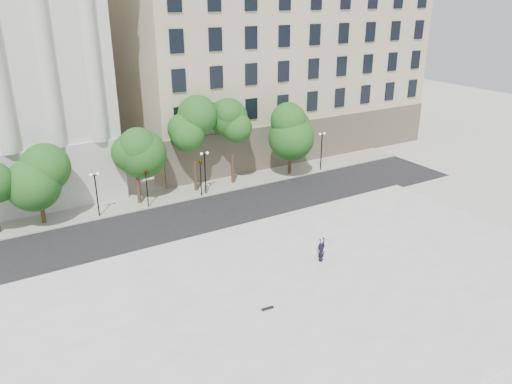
# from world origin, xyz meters

# --- Properties ---
(ground) EXTENTS (160.00, 160.00, 0.00)m
(ground) POSITION_xyz_m (0.00, 0.00, 0.00)
(ground) COLOR beige
(ground) RESTS_ON ground
(plaza) EXTENTS (44.00, 22.00, 0.45)m
(plaza) POSITION_xyz_m (0.00, 3.00, 0.23)
(plaza) COLOR white
(plaza) RESTS_ON ground
(street) EXTENTS (60.00, 8.00, 0.02)m
(street) POSITION_xyz_m (0.00, 18.00, 0.01)
(street) COLOR black
(street) RESTS_ON ground
(far_sidewalk) EXTENTS (60.00, 4.00, 0.12)m
(far_sidewalk) POSITION_xyz_m (0.00, 24.00, 0.06)
(far_sidewalk) COLOR #ACAB9F
(far_sidewalk) RESTS_ON ground
(building_east) EXTENTS (36.00, 26.15, 23.00)m
(building_east) POSITION_xyz_m (20.00, 38.91, 11.14)
(building_east) COLOR beige
(building_east) RESTS_ON ground
(traffic_light_west) EXTENTS (0.88, 1.80, 4.21)m
(traffic_light_west) POSITION_xyz_m (-1.16, 22.30, 3.71)
(traffic_light_west) COLOR black
(traffic_light_west) RESTS_ON ground
(traffic_light_east) EXTENTS (0.44, 1.84, 4.24)m
(traffic_light_east) POSITION_xyz_m (4.21, 22.30, 3.74)
(traffic_light_east) COLOR black
(traffic_light_east) RESTS_ON ground
(person_lying) EXTENTS (0.68, 1.84, 0.50)m
(person_lying) POSITION_xyz_m (5.83, 5.66, 0.70)
(person_lying) COLOR black
(person_lying) RESTS_ON plaza
(skateboard) EXTENTS (0.79, 0.26, 0.08)m
(skateboard) POSITION_xyz_m (-0.58, 2.66, 0.49)
(skateboard) COLOR black
(skateboard) RESTS_ON plaza
(street_trees) EXTENTS (32.79, 4.83, 7.70)m
(street_trees) POSITION_xyz_m (1.81, 23.62, 5.38)
(street_trees) COLOR #382619
(street_trees) RESTS_ON ground
(lamp_posts) EXTENTS (37.26, 0.28, 4.36)m
(lamp_posts) POSITION_xyz_m (0.39, 22.60, 2.93)
(lamp_posts) COLOR black
(lamp_posts) RESTS_ON ground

